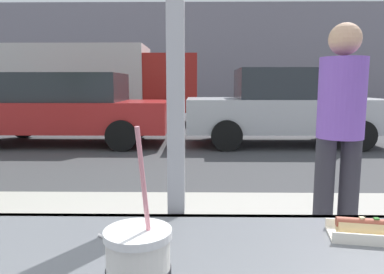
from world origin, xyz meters
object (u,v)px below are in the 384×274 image
parked_car_silver (285,106)px  box_truck (93,80)px  pedestrian (340,125)px  parked_car_red (67,108)px

parked_car_silver → box_truck: 7.22m
parked_car_silver → box_truck: box_truck is taller
parked_car_silver → box_truck: (-5.62, 4.48, 0.63)m
pedestrian → parked_car_silver: bearing=80.3°
parked_car_red → box_truck: (-0.67, 4.48, 0.67)m
parked_car_red → box_truck: 4.58m
parked_car_silver → pedestrian: size_ratio=2.68×
parked_car_red → box_truck: size_ratio=0.66×
parked_car_red → pedestrian: size_ratio=2.88×
parked_car_red → pedestrian: (3.98, -5.68, 0.24)m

